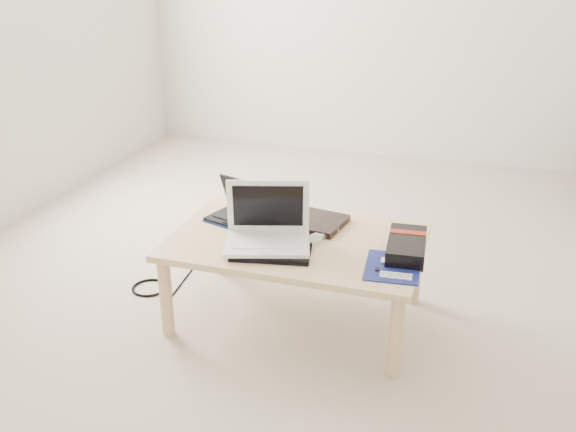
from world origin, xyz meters
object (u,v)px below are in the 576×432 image
(netbook, at_px, (241,212))
(gpu_box, at_px, (407,246))
(white_laptop, at_px, (268,230))
(coffee_table, at_px, (296,249))

(netbook, bearing_deg, gpu_box, -8.33)
(white_laptop, xyz_separation_m, gpu_box, (0.58, 0.11, -0.04))
(netbook, bearing_deg, white_laptop, -47.08)
(netbook, distance_m, gpu_box, 0.80)
(netbook, bearing_deg, coffee_table, -21.88)
(white_laptop, bearing_deg, gpu_box, 10.79)
(coffee_table, relative_size, netbook, 3.40)
(white_laptop, bearing_deg, coffee_table, 46.20)
(coffee_table, bearing_deg, gpu_box, 0.97)
(coffee_table, distance_m, white_laptop, 0.19)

